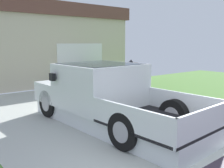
# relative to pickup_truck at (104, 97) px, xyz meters

# --- Properties ---
(pickup_truck) EXTENTS (2.32, 5.31, 1.62)m
(pickup_truck) POSITION_rel_pickup_truck_xyz_m (0.00, 0.00, 0.00)
(pickup_truck) COLOR silver
(pickup_truck) RESTS_ON ground
(person_with_hat) EXTENTS (0.50, 0.48, 1.64)m
(person_with_hat) POSITION_rel_pickup_truck_xyz_m (1.64, 0.64, 0.25)
(person_with_hat) COLOR #333842
(person_with_hat) RESTS_ON ground
(handbag) EXTENTS (0.37, 0.17, 0.45)m
(handbag) POSITION_rel_pickup_truck_xyz_m (1.78, 0.30, -0.58)
(handbag) COLOR tan
(handbag) RESTS_ON ground
(house_with_garage) EXTENTS (10.25, 7.06, 4.18)m
(house_with_garage) POSITION_rel_pickup_truck_xyz_m (1.28, 9.37, 1.39)
(house_with_garage) COLOR #C1B79C
(house_with_garage) RESTS_ON ground
(wheeled_trash_bin) EXTENTS (0.60, 0.72, 1.10)m
(wheeled_trash_bin) POSITION_rel_pickup_truck_xyz_m (2.97, 5.01, -0.12)
(wheeled_trash_bin) COLOR #424247
(wheeled_trash_bin) RESTS_ON ground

